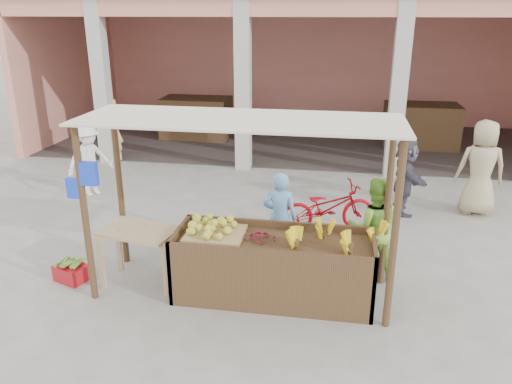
% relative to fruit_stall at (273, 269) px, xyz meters
% --- Properties ---
extents(ground, '(60.00, 60.00, 0.00)m').
position_rel_fruit_stall_xyz_m(ground, '(-0.50, 0.00, -0.40)').
color(ground, slate).
rests_on(ground, ground).
extents(market_building, '(14.40, 6.40, 4.20)m').
position_rel_fruit_stall_xyz_m(market_building, '(-0.45, 8.93, 2.30)').
color(market_building, '#EC8C7B').
rests_on(market_building, ground).
extents(fruit_stall, '(2.60, 0.95, 0.80)m').
position_rel_fruit_stall_xyz_m(fruit_stall, '(0.00, 0.00, 0.00)').
color(fruit_stall, '#533521').
rests_on(fruit_stall, ground).
extents(stall_awning, '(4.09, 1.35, 2.39)m').
position_rel_fruit_stall_xyz_m(stall_awning, '(-0.51, 0.06, 1.58)').
color(stall_awning, '#533521').
rests_on(stall_awning, ground).
extents(banana_heap, '(1.15, 0.63, 0.21)m').
position_rel_fruit_stall_xyz_m(banana_heap, '(0.79, 0.05, 0.50)').
color(banana_heap, yellow).
rests_on(banana_heap, fruit_stall).
extents(melon_tray, '(0.76, 0.66, 0.20)m').
position_rel_fruit_stall_xyz_m(melon_tray, '(-0.79, 0.03, 0.49)').
color(melon_tray, tan).
rests_on(melon_tray, fruit_stall).
extents(berry_heap, '(0.39, 0.32, 0.12)m').
position_rel_fruit_stall_xyz_m(berry_heap, '(-0.18, 0.01, 0.46)').
color(berry_heap, maroon).
rests_on(berry_heap, fruit_stall).
extents(side_table, '(1.11, 0.84, 0.81)m').
position_rel_fruit_stall_xyz_m(side_table, '(-1.87, 0.04, 0.27)').
color(side_table, tan).
rests_on(side_table, ground).
extents(papaya_pile, '(0.72, 0.41, 0.21)m').
position_rel_fruit_stall_xyz_m(papaya_pile, '(-1.87, 0.04, 0.52)').
color(papaya_pile, '#499430').
rests_on(papaya_pile, side_table).
extents(red_crate, '(0.53, 0.46, 0.23)m').
position_rel_fruit_stall_xyz_m(red_crate, '(-2.88, -0.08, -0.28)').
color(red_crate, '#AC121A').
rests_on(red_crate, ground).
extents(plantain_bundle, '(0.37, 0.26, 0.07)m').
position_rel_fruit_stall_xyz_m(plantain_bundle, '(-2.88, -0.08, -0.13)').
color(plantain_bundle, olive).
rests_on(plantain_bundle, red_crate).
extents(produce_sacks, '(0.79, 0.74, 0.60)m').
position_rel_fruit_stall_xyz_m(produce_sacks, '(2.13, 5.34, -0.10)').
color(produce_sacks, maroon).
rests_on(produce_sacks, ground).
extents(vendor_blue, '(0.58, 0.43, 1.53)m').
position_rel_fruit_stall_xyz_m(vendor_blue, '(-0.04, 0.99, 0.36)').
color(vendor_blue, '#69A9E7').
rests_on(vendor_blue, ground).
extents(vendor_green, '(0.78, 0.48, 1.58)m').
position_rel_fruit_stall_xyz_m(vendor_green, '(1.31, 0.77, 0.39)').
color(vendor_green, '#76B037').
rests_on(vendor_green, ground).
extents(motorcycle, '(1.16, 1.84, 0.91)m').
position_rel_fruit_stall_xyz_m(motorcycle, '(0.64, 2.25, 0.05)').
color(motorcycle, '#9A050D').
rests_on(motorcycle, ground).
extents(shopper_a, '(1.05, 1.14, 1.62)m').
position_rel_fruit_stall_xyz_m(shopper_a, '(-4.27, 3.30, 0.41)').
color(shopper_a, white).
rests_on(shopper_a, ground).
extents(shopper_c, '(0.97, 0.65, 1.98)m').
position_rel_fruit_stall_xyz_m(shopper_c, '(3.38, 3.55, 0.59)').
color(shopper_c, tan).
rests_on(shopper_c, ground).
extents(shopper_d, '(0.81, 1.50, 1.53)m').
position_rel_fruit_stall_xyz_m(shopper_d, '(2.01, 3.33, 0.37)').
color(shopper_d, '#454350').
rests_on(shopper_d, ground).
extents(shopper_e, '(0.68, 0.55, 1.64)m').
position_rel_fruit_stall_xyz_m(shopper_e, '(-4.89, 5.80, 0.42)').
color(shopper_e, '#DABC7B').
rests_on(shopper_e, ground).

